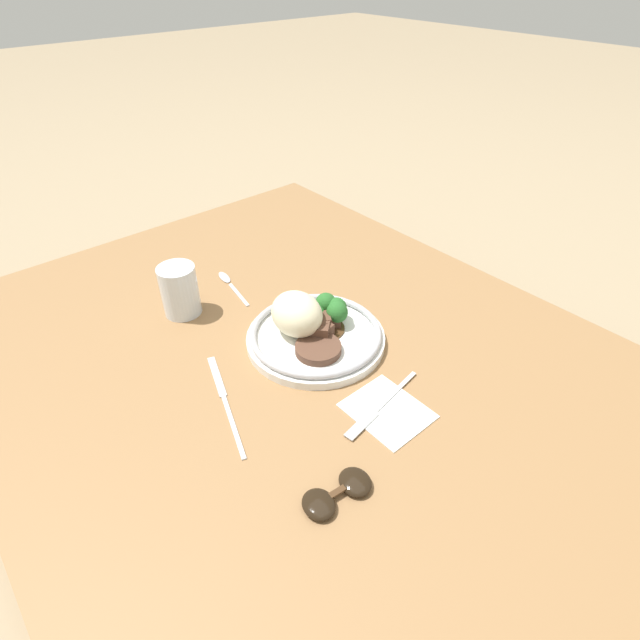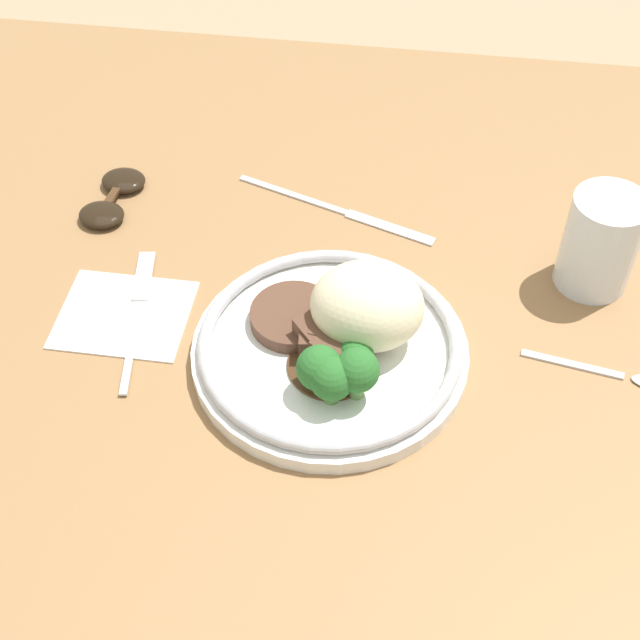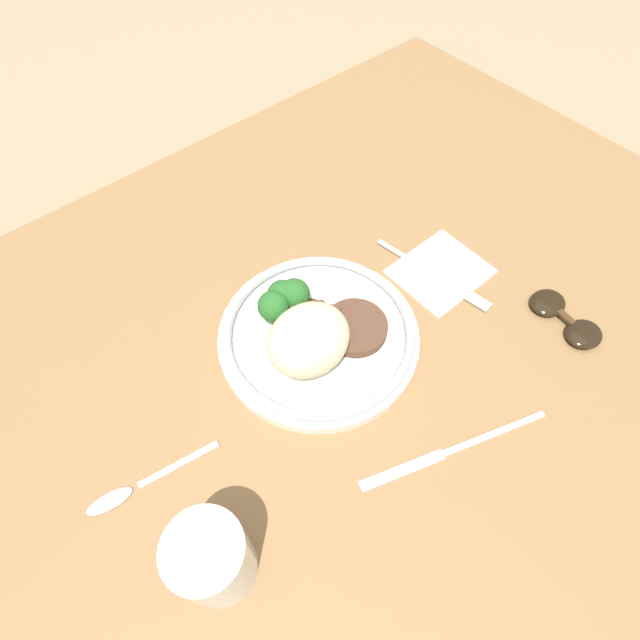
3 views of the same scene
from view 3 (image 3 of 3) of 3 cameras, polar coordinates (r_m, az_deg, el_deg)
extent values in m
plane|color=#998466|center=(0.64, 3.67, -6.40)|extent=(8.00, 8.00, 0.00)
cube|color=olive|center=(0.62, 3.76, -5.60)|extent=(1.24, 0.96, 0.04)
cube|color=white|center=(0.70, 13.61, 5.43)|extent=(0.12, 0.10, 0.00)
cylinder|color=white|center=(0.61, -0.16, -1.94)|extent=(0.25, 0.25, 0.02)
torus|color=#B2B2B7|center=(0.60, -0.17, -1.26)|extent=(0.23, 0.23, 0.01)
ellipsoid|color=beige|center=(0.56, -1.33, -2.29)|extent=(0.10, 0.08, 0.08)
cylinder|color=brown|center=(0.61, 4.04, -0.86)|extent=(0.08, 0.08, 0.01)
cylinder|color=#472D19|center=(0.61, -1.77, -0.41)|extent=(0.08, 0.08, 0.00)
cube|color=brown|center=(0.60, -1.75, 0.05)|extent=(0.04, 0.04, 0.03)
cube|color=brown|center=(0.60, 0.41, -0.33)|extent=(0.04, 0.04, 0.03)
cube|color=brown|center=(0.61, -2.12, -0.11)|extent=(0.03, 0.03, 0.02)
cube|color=brown|center=(0.62, -2.78, 1.56)|extent=(0.04, 0.04, 0.03)
cube|color=brown|center=(0.60, -0.10, 0.05)|extent=(0.03, 0.03, 0.03)
cube|color=brown|center=(0.59, -0.28, -0.73)|extent=(0.04, 0.04, 0.03)
cylinder|color=#568442|center=(0.62, -2.88, 1.77)|extent=(0.01, 0.01, 0.01)
sphere|color=#286628|center=(0.61, -2.97, 2.97)|extent=(0.04, 0.04, 0.04)
cylinder|color=#568442|center=(0.61, -5.18, 0.35)|extent=(0.01, 0.01, 0.02)
sphere|color=#286628|center=(0.59, -5.35, 1.61)|extent=(0.04, 0.04, 0.04)
cylinder|color=#568442|center=(0.61, -3.47, -1.12)|extent=(0.01, 0.01, 0.01)
sphere|color=#286628|center=(0.59, -3.55, -0.22)|extent=(0.03, 0.03, 0.03)
cylinder|color=#568442|center=(0.62, -4.18, 1.69)|extent=(0.01, 0.01, 0.01)
sphere|color=#286628|center=(0.61, -4.30, 2.85)|extent=(0.04, 0.04, 0.04)
cylinder|color=yellow|center=(0.51, -11.82, -25.44)|extent=(0.06, 0.06, 0.06)
cylinder|color=silver|center=(0.49, -12.19, -25.13)|extent=(0.07, 0.07, 0.10)
cube|color=silver|center=(0.70, 10.27, 6.74)|extent=(0.02, 0.11, 0.00)
cube|color=silver|center=(0.68, 16.48, 2.78)|extent=(0.03, 0.07, 0.00)
cube|color=silver|center=(0.60, 19.13, -12.21)|extent=(0.13, 0.05, 0.00)
cube|color=silver|center=(0.56, 9.39, -16.59)|extent=(0.10, 0.04, 0.00)
cube|color=silver|center=(0.57, -15.80, -15.57)|extent=(0.09, 0.02, 0.00)
ellipsoid|color=silver|center=(0.58, -22.91, -18.53)|extent=(0.05, 0.03, 0.01)
ellipsoid|color=black|center=(0.71, 24.59, 1.80)|extent=(0.05, 0.05, 0.01)
ellipsoid|color=black|center=(0.70, 27.92, -1.44)|extent=(0.05, 0.05, 0.01)
cube|color=#472D19|center=(0.70, 26.31, 0.29)|extent=(0.01, 0.03, 0.00)
camera|label=1|loc=(0.76, 77.85, 22.87)|focal=28.00mm
camera|label=2|loc=(0.78, -51.35, 51.00)|focal=50.00mm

